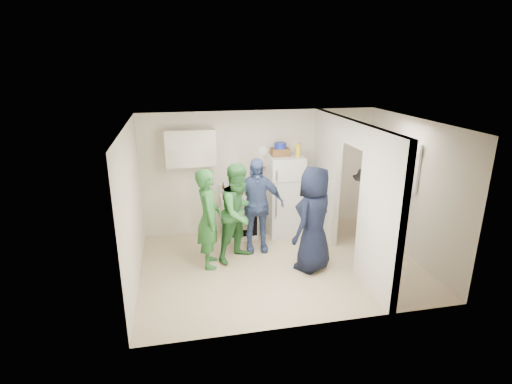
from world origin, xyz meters
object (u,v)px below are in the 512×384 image
blue_bowl (280,145)px  stove (239,216)px  person_green_center (240,213)px  person_nook (366,207)px  fridge (285,195)px  person_denim (256,205)px  yellow_cup_stack_top (298,150)px  person_navy (314,219)px  person_green_left (209,218)px  wicker_basket (280,152)px

blue_bowl → stove: bearing=-178.6°
person_green_center → person_nook: (2.46, 0.11, -0.11)m
fridge → person_green_center: size_ratio=0.93×
stove → person_denim: person_denim is taller
yellow_cup_stack_top → person_nook: 1.69m
yellow_cup_stack_top → person_denim: yellow_cup_stack_top is taller
person_navy → person_nook: 1.49m
person_navy → person_nook: (1.30, 0.72, -0.13)m
blue_bowl → person_green_left: bearing=-144.0°
wicker_basket → blue_bowl: blue_bowl is taller
person_green_left → person_green_center: (0.55, 0.14, 0.01)m
stove → person_green_center: (-0.14, -0.96, 0.46)m
stove → wicker_basket: 1.54m
stove → yellow_cup_stack_top: bearing=-6.4°
person_green_left → person_denim: size_ratio=0.98×
blue_bowl → person_green_center: (-0.98, -0.98, -0.96)m
stove → person_green_left: person_green_left is taller
fridge → blue_bowl: bearing=153.4°
stove → blue_bowl: bearing=1.4°
blue_bowl → person_green_left: 2.13m
person_navy → person_denim: bearing=-88.3°
stove → person_navy: person_navy is taller
person_denim → person_nook: (2.11, -0.18, -0.12)m
blue_bowl → yellow_cup_stack_top: bearing=-25.1°
person_green_left → person_green_center: person_green_center is taller
blue_bowl → person_denim: size_ratio=0.13×
stove → person_denim: bearing=-72.8°
wicker_basket → person_green_left: bearing=-144.0°
person_green_left → person_denim: bearing=-60.1°
person_green_left → person_navy: 1.77m
yellow_cup_stack_top → fridge: bearing=155.6°
wicker_basket → yellow_cup_stack_top: bearing=-25.1°
person_green_center → person_navy: (1.15, -0.61, 0.02)m
fridge → person_nook: fridge is taller
wicker_basket → person_green_center: 1.62m
person_green_center → person_denim: person_denim is taller
fridge → wicker_basket: size_ratio=4.69×
stove → person_green_left: bearing=-122.3°
blue_bowl → person_navy: bearing=-83.8°
fridge → person_nook: 1.60m
wicker_basket → person_denim: same height
wicker_basket → blue_bowl: bearing=0.0°
wicker_basket → person_navy: size_ratio=0.19×
stove → person_navy: 1.93m
stove → fridge: fridge is taller
person_green_left → wicker_basket: bearing=-49.2°
wicker_basket → person_nook: 1.96m
stove → person_green_center: person_green_center is taller
fridge → stove: bearing=178.2°
person_green_left → stove: bearing=-27.5°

